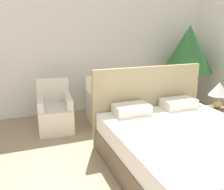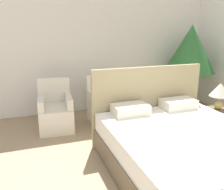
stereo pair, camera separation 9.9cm
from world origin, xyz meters
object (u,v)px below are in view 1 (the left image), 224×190
bed (184,148)px  potted_palm (188,50)px  table_lamp (219,91)px  armchair_near_window_left (55,114)px  nightstand (214,121)px  armchair_near_window_right (106,108)px

bed → potted_palm: (1.61, 2.16, 0.98)m
table_lamp → armchair_near_window_left: bearing=154.9°
nightstand → armchair_near_window_left: bearing=155.0°
armchair_near_window_left → nightstand: bearing=-20.5°
armchair_near_window_right → nightstand: 1.95m
armchair_near_window_right → armchair_near_window_left: bearing=177.7°
armchair_near_window_left → armchair_near_window_right: 0.95m
armchair_near_window_right → table_lamp: 2.03m
potted_palm → nightstand: potted_palm is taller
nightstand → table_lamp: (0.02, -0.01, 0.54)m
armchair_near_window_left → armchair_near_window_right: (0.95, 0.00, 0.00)m
potted_palm → table_lamp: 1.56m
potted_palm → nightstand: (-0.43, -1.40, -1.06)m
table_lamp → potted_palm: bearing=73.8°
armchair_near_window_left → armchair_near_window_right: same height
potted_palm → armchair_near_window_left: bearing=-175.6°
armchair_near_window_left → potted_palm: bearing=8.9°
armchair_near_window_right → nightstand: size_ratio=1.89×
nightstand → potted_palm: bearing=72.9°
potted_palm → nightstand: bearing=-107.1°
nightstand → table_lamp: 0.54m
armchair_near_window_left → nightstand: 2.77m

